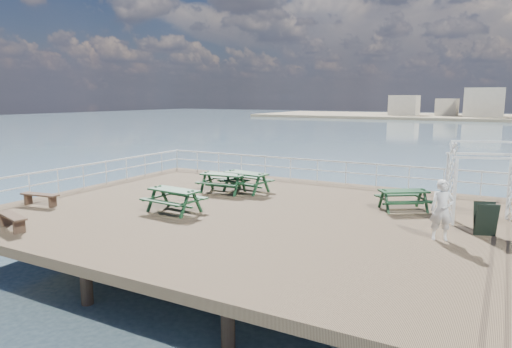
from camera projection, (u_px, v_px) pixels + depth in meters
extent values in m
cube|color=brown|center=(250.00, 214.00, 16.97)|extent=(18.00, 14.00, 0.30)
plane|color=#415A6E|center=(423.00, 152.00, 51.84)|extent=(300.00, 300.00, 0.00)
cube|color=beige|center=(405.00, 105.00, 140.21)|extent=(8.00, 8.00, 6.00)
cube|color=beige|center=(447.00, 107.00, 134.59)|extent=(6.00, 8.00, 5.00)
cube|color=beige|center=(485.00, 102.00, 129.59)|extent=(10.00, 8.00, 8.00)
cylinder|color=#513A29|center=(182.00, 197.00, 25.49)|extent=(0.36, 0.36, 2.10)
cylinder|color=#513A29|center=(479.00, 235.00, 18.36)|extent=(0.36, 0.36, 2.10)
cube|color=silver|center=(318.00, 160.00, 22.69)|extent=(17.70, 0.07, 0.07)
cube|color=silver|center=(317.00, 170.00, 22.77)|extent=(17.70, 0.05, 0.05)
cylinder|color=silver|center=(177.00, 159.00, 26.98)|extent=(0.05, 0.05, 1.10)
cube|color=silver|center=(83.00, 165.00, 20.98)|extent=(0.07, 13.70, 0.07)
cube|color=silver|center=(83.00, 176.00, 21.06)|extent=(0.05, 13.70, 0.05)
cube|color=#163E21|center=(223.00, 174.00, 19.99)|extent=(2.02, 0.94, 0.07)
cube|color=#163E21|center=(230.00, 179.00, 20.63)|extent=(1.97, 0.46, 0.05)
cube|color=#163E21|center=(216.00, 184.00, 19.45)|extent=(1.97, 0.46, 0.05)
cube|color=#163E21|center=(207.00, 181.00, 20.36)|extent=(0.24, 1.57, 0.07)
cube|color=#163E21|center=(240.00, 183.00, 19.73)|extent=(0.24, 1.57, 0.07)
cube|color=#163E21|center=(210.00, 181.00, 20.67)|extent=(0.14, 0.57, 0.95)
cube|color=#163E21|center=(203.00, 183.00, 20.08)|extent=(0.14, 0.57, 0.95)
cube|color=#163E21|center=(243.00, 183.00, 20.03)|extent=(0.14, 0.57, 0.95)
cube|color=#163E21|center=(236.00, 186.00, 19.44)|extent=(0.14, 0.57, 0.95)
cube|color=#163E21|center=(223.00, 186.00, 20.08)|extent=(1.74, 0.25, 0.07)
cube|color=#163E21|center=(246.00, 173.00, 20.18)|extent=(2.10, 1.08, 0.07)
cube|color=#163E21|center=(255.00, 178.00, 20.75)|extent=(2.02, 0.59, 0.06)
cube|color=#163E21|center=(236.00, 183.00, 19.71)|extent=(2.02, 0.59, 0.06)
cube|color=#163E21|center=(232.00, 179.00, 20.74)|extent=(0.34, 1.60, 0.07)
cube|color=#163E21|center=(261.00, 183.00, 19.73)|extent=(0.34, 1.60, 0.07)
cube|color=#163E21|center=(237.00, 179.00, 21.01)|extent=(0.18, 0.58, 0.97)
cube|color=#163E21|center=(227.00, 181.00, 20.49)|extent=(0.18, 0.58, 0.97)
cube|color=#163E21|center=(266.00, 183.00, 20.00)|extent=(0.18, 0.58, 0.97)
cube|color=#163E21|center=(256.00, 185.00, 19.48)|extent=(0.18, 0.58, 0.97)
cube|color=#163E21|center=(246.00, 185.00, 20.27)|extent=(1.77, 0.37, 0.07)
cube|color=#163E21|center=(404.00, 191.00, 16.83)|extent=(1.84, 1.54, 0.06)
cube|color=#163E21|center=(397.00, 195.00, 17.46)|extent=(1.60, 1.17, 0.05)
cube|color=#163E21|center=(410.00, 202.00, 16.31)|extent=(1.60, 1.17, 0.05)
cube|color=#163E21|center=(384.00, 199.00, 16.83)|extent=(0.84, 1.23, 0.06)
cube|color=#163E21|center=(422.00, 199.00, 16.94)|extent=(0.84, 1.23, 0.06)
cube|color=#163E21|center=(381.00, 199.00, 17.12)|extent=(0.34, 0.46, 0.86)
cube|color=#163E21|center=(387.00, 202.00, 16.55)|extent=(0.34, 0.46, 0.86)
cube|color=#163E21|center=(419.00, 198.00, 17.24)|extent=(0.34, 0.46, 0.86)
cube|color=#163E21|center=(426.00, 202.00, 16.66)|extent=(0.34, 0.46, 0.86)
cube|color=#163E21|center=(403.00, 204.00, 16.91)|extent=(1.35, 0.92, 0.06)
cube|color=#163E21|center=(174.00, 190.00, 16.58)|extent=(2.02, 0.93, 0.07)
cube|color=#163E21|center=(186.00, 196.00, 17.17)|extent=(1.97, 0.44, 0.05)
cube|color=#163E21|center=(161.00, 202.00, 16.10)|extent=(1.97, 0.44, 0.05)
cube|color=#163E21|center=(158.00, 197.00, 17.09)|extent=(0.23, 1.58, 0.07)
cube|color=#163E21|center=(191.00, 202.00, 16.19)|extent=(0.23, 1.58, 0.07)
cube|color=#163E21|center=(165.00, 196.00, 17.36)|extent=(0.14, 0.57, 0.95)
cube|color=#163E21|center=(152.00, 200.00, 16.83)|extent=(0.14, 0.57, 0.95)
cube|color=#163E21|center=(197.00, 202.00, 16.47)|extent=(0.14, 0.57, 0.95)
cube|color=#163E21|center=(185.00, 205.00, 15.93)|extent=(0.14, 0.57, 0.95)
cube|color=#163E21|center=(174.00, 204.00, 16.67)|extent=(1.74, 0.24, 0.07)
cube|color=#513A29|center=(12.00, 216.00, 14.42)|extent=(1.68, 0.81, 0.06)
cube|color=#513A29|center=(6.00, 219.00, 14.88)|extent=(0.17, 0.36, 0.41)
cube|color=#513A29|center=(19.00, 227.00, 14.04)|extent=(0.17, 0.36, 0.41)
cube|color=#513A29|center=(40.00, 195.00, 17.59)|extent=(1.67, 0.62, 0.06)
cube|color=#513A29|center=(28.00, 199.00, 17.84)|extent=(0.13, 0.35, 0.41)
cube|color=#513A29|center=(53.00, 202.00, 17.42)|extent=(0.13, 0.35, 0.41)
cube|color=silver|center=(455.00, 192.00, 14.80)|extent=(0.11, 0.11, 2.20)
cube|color=silver|center=(447.00, 186.00, 15.87)|extent=(0.11, 0.11, 2.20)
cube|color=silver|center=(509.00, 188.00, 15.53)|extent=(0.11, 0.11, 2.20)
cube|color=silver|center=(491.00, 158.00, 14.44)|extent=(2.11, 0.79, 0.07)
cube|color=silver|center=(480.00, 154.00, 15.51)|extent=(2.11, 0.79, 0.07)
cube|color=silver|center=(487.00, 142.00, 14.90)|extent=(2.10, 0.78, 0.06)
cube|color=black|center=(487.00, 220.00, 13.65)|extent=(0.68, 0.45, 1.03)
cube|color=black|center=(484.00, 219.00, 13.86)|extent=(0.68, 0.45, 1.03)
imported|color=silver|center=(442.00, 210.00, 13.28)|extent=(0.75, 0.59, 1.79)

